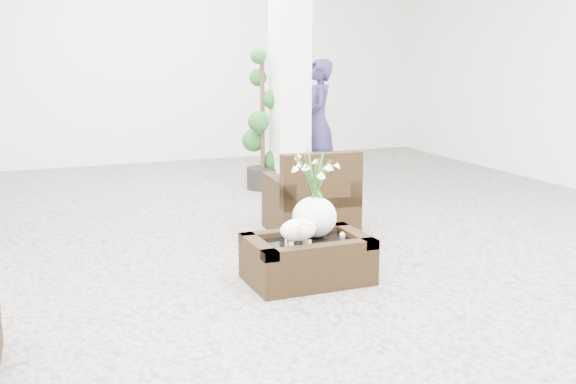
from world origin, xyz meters
name	(u,v)px	position (x,y,z in m)	size (l,w,h in m)	color
ground	(283,264)	(0.00, 0.00, 0.00)	(11.00, 11.00, 0.00)	gray
column	(290,46)	(1.20, 2.80, 1.75)	(0.40, 0.40, 3.50)	white
coffee_table	(307,261)	(0.01, -0.47, 0.16)	(0.90, 0.60, 0.31)	black
sheep_figurine	(298,232)	(-0.11, -0.57, 0.42)	(0.28, 0.23, 0.21)	white
planter_narcissus	(315,186)	(0.11, -0.37, 0.71)	(0.44, 0.44, 0.80)	white
tealight	(342,235)	(0.31, -0.45, 0.33)	(0.04, 0.04, 0.03)	white
armchair	(310,191)	(0.61, 0.83, 0.40)	(0.76, 0.73, 0.81)	black
topiary	(263,121)	(0.90, 2.95, 0.84)	(0.45, 0.45, 1.69)	#184716
shopper	(318,122)	(1.69, 3.04, 0.80)	(0.58, 0.38, 1.59)	navy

